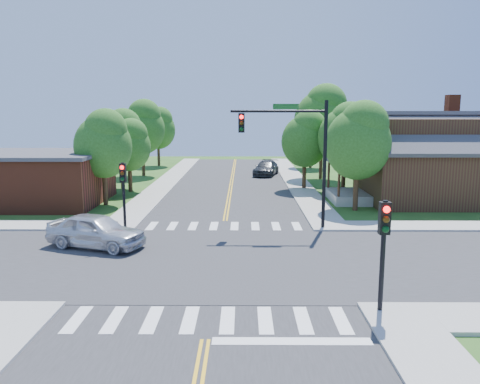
{
  "coord_description": "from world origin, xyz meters",
  "views": [
    {
      "loc": [
        1.09,
        -20.14,
        6.55
      ],
      "look_at": [
        0.92,
        5.29,
        2.2
      ],
      "focal_mm": 35.0,
      "sensor_mm": 36.0,
      "label": 1
    }
  ],
  "objects_px": {
    "signal_mast_ne": "(295,144)",
    "car_silver": "(96,231)",
    "signal_pole_se": "(384,235)",
    "signal_pole_nw": "(123,183)",
    "car_dgrey": "(266,169)",
    "house_ne": "(434,157)"
  },
  "relations": [
    {
      "from": "signal_pole_se",
      "to": "signal_pole_nw",
      "type": "distance_m",
      "value": 15.84
    },
    {
      "from": "signal_pole_nw",
      "to": "house_ne",
      "type": "relative_size",
      "value": 0.29
    },
    {
      "from": "car_silver",
      "to": "car_dgrey",
      "type": "relative_size",
      "value": 0.97
    },
    {
      "from": "car_dgrey",
      "to": "signal_pole_se",
      "type": "bearing_deg",
      "value": -72.54
    },
    {
      "from": "house_ne",
      "to": "car_silver",
      "type": "xyz_separation_m",
      "value": [
        -21.17,
        -12.38,
        -2.49
      ]
    },
    {
      "from": "signal_mast_ne",
      "to": "signal_pole_se",
      "type": "distance_m",
      "value": 11.55
    },
    {
      "from": "signal_pole_se",
      "to": "car_silver",
      "type": "height_order",
      "value": "signal_pole_se"
    },
    {
      "from": "signal_pole_nw",
      "to": "car_silver",
      "type": "height_order",
      "value": "signal_pole_nw"
    },
    {
      "from": "car_silver",
      "to": "signal_pole_se",
      "type": "bearing_deg",
      "value": -103.31
    },
    {
      "from": "signal_pole_nw",
      "to": "house_ne",
      "type": "xyz_separation_m",
      "value": [
        20.71,
        8.66,
        0.67
      ]
    },
    {
      "from": "car_dgrey",
      "to": "car_silver",
      "type": "bearing_deg",
      "value": -95.86
    },
    {
      "from": "signal_mast_ne",
      "to": "car_silver",
      "type": "xyz_separation_m",
      "value": [
        -9.97,
        -3.73,
        -4.02
      ]
    },
    {
      "from": "house_ne",
      "to": "car_dgrey",
      "type": "relative_size",
      "value": 2.39
    },
    {
      "from": "car_silver",
      "to": "signal_mast_ne",
      "type": "bearing_deg",
      "value": -50.12
    },
    {
      "from": "car_silver",
      "to": "house_ne",
      "type": "bearing_deg",
      "value": -40.32
    },
    {
      "from": "signal_mast_ne",
      "to": "signal_pole_se",
      "type": "height_order",
      "value": "signal_mast_ne"
    },
    {
      "from": "car_silver",
      "to": "signal_pole_nw",
      "type": "bearing_deg",
      "value": 12.29
    },
    {
      "from": "house_ne",
      "to": "car_dgrey",
      "type": "xyz_separation_m",
      "value": [
        -11.61,
        14.19,
        -2.59
      ]
    },
    {
      "from": "house_ne",
      "to": "car_silver",
      "type": "bearing_deg",
      "value": -149.69
    },
    {
      "from": "signal_pole_se",
      "to": "car_silver",
      "type": "xyz_separation_m",
      "value": [
        -11.66,
        7.48,
        -1.83
      ]
    },
    {
      "from": "signal_pole_se",
      "to": "signal_mast_ne",
      "type": "bearing_deg",
      "value": 98.56
    },
    {
      "from": "signal_mast_ne",
      "to": "signal_pole_nw",
      "type": "height_order",
      "value": "signal_mast_ne"
    }
  ]
}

